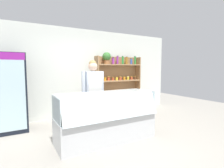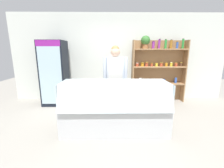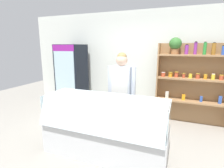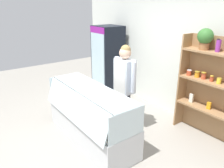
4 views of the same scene
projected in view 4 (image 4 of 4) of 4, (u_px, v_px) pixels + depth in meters
ground_plane at (100, 143)px, 3.98m from camera, size 12.00×12.00×0.00m
back_wall at (179, 55)px, 4.67m from camera, size 6.80×0.10×2.70m
drinks_fridge at (108, 60)px, 5.99m from camera, size 0.69×0.67×1.86m
shelving_unit at (222, 82)px, 3.73m from camera, size 1.62×0.29×2.00m
deli_display_case at (91, 124)px, 4.01m from camera, size 2.04×0.76×1.01m
shop_clerk at (124, 81)px, 4.17m from camera, size 0.58×0.25×1.70m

